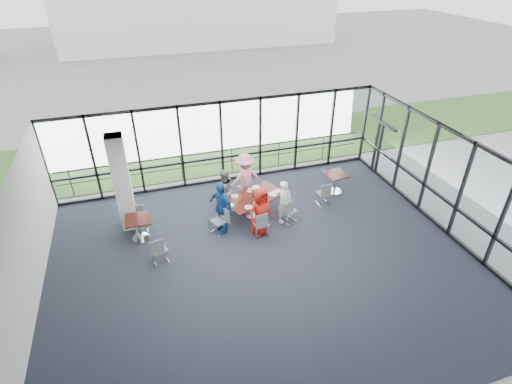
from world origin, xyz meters
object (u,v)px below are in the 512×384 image
object	(u,v)px
chair_main_end	(219,221)
chair_spare_lb	(140,220)
diner_far_right	(245,178)
diner_end	(221,207)
diner_far_left	(224,190)
side_table_left	(139,222)
structural_column	(122,184)
chair_main_nl	(261,223)
chair_main_fl	(225,195)
chair_main_fr	(246,187)
chair_main_nr	(289,210)
chair_spare_r	(324,193)
main_table	(253,199)
chair_spare_la	(159,249)
side_table_right	(336,177)
diner_near_right	(284,202)
diner_near_left	(260,212)

from	to	relation	value
chair_main_end	chair_spare_lb	world-z (taller)	chair_main_end
diner_far_right	diner_end	distance (m)	1.91
diner_far_left	side_table_left	bearing A→B (deg)	-6.28
structural_column	chair_main_end	bearing A→B (deg)	-24.46
chair_main_nl	chair_main_fl	bearing A→B (deg)	101.37
chair_main_fl	chair_main_fr	world-z (taller)	chair_main_fr
chair_main_nr	chair_spare_r	world-z (taller)	chair_spare_r
chair_main_fl	chair_main_end	world-z (taller)	chair_main_fl
main_table	chair_main_nr	size ratio (longest dim) A/B	2.70
main_table	diner_far_left	world-z (taller)	diner_far_left
diner_far_left	chair_main_nl	xyz separation A→B (m)	(0.74, -1.73, -0.33)
chair_main_fr	chair_spare_la	distance (m)	4.11
diner_end	chair_main_end	xyz separation A→B (m)	(-0.12, -0.13, -0.41)
chair_main_fl	chair_spare_la	size ratio (longest dim) A/B	1.06
side_table_right	diner_far_left	size ratio (longest dim) A/B	0.54
chair_spare_lb	diner_far_right	bearing A→B (deg)	-160.00
main_table	chair_main_fr	bearing A→B (deg)	65.23
side_table_left	diner_far_right	world-z (taller)	diner_far_right
diner_near_right	main_table	bearing A→B (deg)	112.39
chair_main_fr	chair_spare_lb	world-z (taller)	chair_main_fr
structural_column	chair_main_fr	bearing A→B (deg)	5.98
side_table_left	chair_spare_lb	distance (m)	0.45
chair_main_fl	chair_spare_lb	bearing A→B (deg)	-17.70
chair_main_fr	chair_spare_r	world-z (taller)	chair_main_fr
chair_spare_la	chair_main_end	bearing A→B (deg)	8.62
side_table_right	chair_main_fl	size ratio (longest dim) A/B	0.91
chair_spare_la	diner_near_right	bearing A→B (deg)	-3.19
side_table_right	diner_end	world-z (taller)	diner_end
chair_main_nr	chair_main_fl	distance (m)	2.35
main_table	side_table_left	bearing A→B (deg)	159.71
diner_far_left	chair_spare_la	size ratio (longest dim) A/B	1.80
side_table_right	chair_main_nl	bearing A→B (deg)	-153.98
diner_near_right	diner_far_left	bearing A→B (deg)	112.21
diner_far_left	chair_main_end	bearing A→B (deg)	47.76
side_table_right	chair_main_fr	size ratio (longest dim) A/B	0.86
side_table_right	chair_spare_r	bearing A→B (deg)	-140.52
diner_near_right	side_table_right	bearing A→B (deg)	-6.38
diner_near_left	chair_spare_r	xyz separation A→B (m)	(2.64, 0.94, -0.38)
diner_far_left	chair_main_fr	world-z (taller)	diner_far_left
chair_main_nl	chair_main_end	bearing A→B (deg)	148.27
diner_near_right	chair_main_nl	size ratio (longest dim) A/B	1.67
diner_far_left	chair_main_end	distance (m)	1.33
structural_column	chair_spare_r	bearing A→B (deg)	-6.14
chair_spare_la	chair_main_fl	bearing A→B (deg)	27.99
diner_far_left	chair_spare_r	world-z (taller)	diner_far_left
main_table	side_table_right	size ratio (longest dim) A/B	2.75
side_table_left	side_table_right	xyz separation A→B (m)	(7.05, 0.71, -0.00)
side_table_left	chair_main_end	size ratio (longest dim) A/B	0.89
chair_main_nl	chair_main_fl	world-z (taller)	chair_main_fl
structural_column	diner_end	bearing A→B (deg)	-21.23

